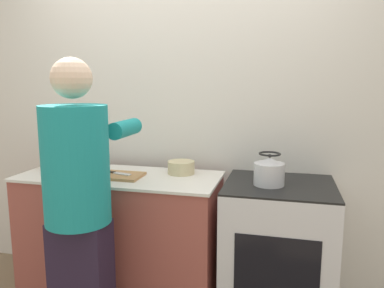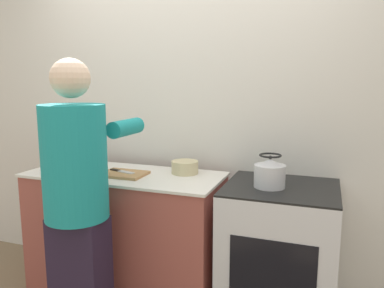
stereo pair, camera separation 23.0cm
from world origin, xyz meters
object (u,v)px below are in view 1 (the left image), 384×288
at_px(person, 79,199).
at_px(kettle, 269,171).
at_px(knife, 117,173).
at_px(cutting_board, 120,176).
at_px(bowl_prep, 79,165).
at_px(oven, 277,252).
at_px(canister_jar, 49,160).

relative_size(person, kettle, 8.27).
bearing_deg(knife, person, -74.31).
height_order(cutting_board, bowl_prep, bowl_prep).
distance_m(oven, person, 1.28).
relative_size(knife, kettle, 1.04).
relative_size(oven, bowl_prep, 4.58).
xyz_separation_m(oven, cutting_board, (-1.04, -0.08, 0.46)).
height_order(cutting_board, knife, knife).
xyz_separation_m(person, knife, (-0.00, 0.48, 0.03)).
xyz_separation_m(oven, kettle, (-0.07, -0.04, 0.54)).
height_order(oven, cutting_board, cutting_board).
xyz_separation_m(cutting_board, knife, (-0.03, 0.02, 0.01)).
xyz_separation_m(kettle, canister_jar, (-1.57, 0.04, -0.01)).
bearing_deg(person, cutting_board, 86.62).
xyz_separation_m(person, kettle, (1.00, 0.51, 0.10)).
relative_size(knife, bowl_prep, 1.05).
distance_m(knife, canister_jar, 0.57).
bearing_deg(kettle, knife, -178.64).
height_order(cutting_board, kettle, kettle).
bearing_deg(bowl_prep, cutting_board, -20.15).
height_order(person, kettle, person).
bearing_deg(person, kettle, 26.83).
relative_size(person, canister_jar, 11.82).
bearing_deg(canister_jar, knife, -6.55).
relative_size(oven, kettle, 4.52).
height_order(oven, kettle, kettle).
relative_size(bowl_prep, canister_jar, 1.41).
bearing_deg(person, bowl_prep, 120.71).
xyz_separation_m(knife, bowl_prep, (-0.36, 0.12, 0.01)).
bearing_deg(kettle, bowl_prep, 175.86).
distance_m(oven, canister_jar, 1.72).
relative_size(oven, knife, 4.35).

